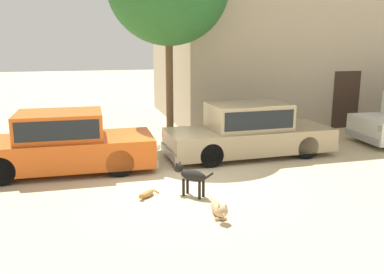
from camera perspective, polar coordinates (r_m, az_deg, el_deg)
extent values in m
plane|color=#CCB78E|center=(9.79, -1.00, -5.48)|extent=(80.00, 80.00, 0.00)
cube|color=#D15619|center=(10.53, -17.46, -1.95)|extent=(4.40, 1.84, 0.69)
cube|color=#D15619|center=(10.39, -17.94, 1.59)|extent=(2.04, 1.53, 0.64)
cube|color=black|center=(10.39, -17.94, 1.65)|extent=(1.88, 1.55, 0.45)
cube|color=#999BA0|center=(10.66, -5.73, -2.53)|extent=(0.16, 1.69, 0.20)
sphere|color=silver|center=(11.23, -6.13, 0.30)|extent=(0.20, 0.20, 0.20)
sphere|color=silver|center=(9.91, -5.04, -1.38)|extent=(0.20, 0.20, 0.20)
cylinder|color=black|center=(11.30, -10.57, -1.42)|extent=(0.67, 0.22, 0.67)
cylinder|color=black|center=(9.83, -10.01, -3.57)|extent=(0.67, 0.22, 0.67)
cylinder|color=black|center=(11.47, -23.71, -2.10)|extent=(0.67, 0.22, 0.67)
cylinder|color=black|center=(10.02, -25.11, -4.30)|extent=(0.67, 0.22, 0.67)
cube|color=tan|center=(11.56, 7.94, -0.33)|extent=(4.65, 1.79, 0.63)
cube|color=tan|center=(11.41, 7.83, 2.89)|extent=(2.16, 1.50, 0.70)
cube|color=black|center=(11.40, 7.83, 2.94)|extent=(1.99, 1.52, 0.49)
cube|color=#999BA0|center=(12.71, 17.33, -0.53)|extent=(0.16, 1.65, 0.20)
cube|color=#999BA0|center=(10.88, -3.14, -2.17)|extent=(0.16, 1.65, 0.20)
sphere|color=silver|center=(13.20, 15.95, 1.57)|extent=(0.20, 0.20, 0.20)
sphere|color=silver|center=(12.13, 19.29, 0.36)|extent=(0.20, 0.20, 0.20)
cube|color=red|center=(11.47, -4.02, 0.46)|extent=(0.04, 0.18, 0.18)
cube|color=red|center=(10.11, -2.20, -1.23)|extent=(0.04, 0.18, 0.18)
cylinder|color=black|center=(12.85, 12.17, 0.16)|extent=(0.63, 0.21, 0.63)
cylinder|color=black|center=(11.61, 15.67, -1.40)|extent=(0.63, 0.21, 0.63)
cylinder|color=black|center=(11.79, 0.27, -0.70)|extent=(0.63, 0.21, 0.63)
cylinder|color=black|center=(10.42, 2.66, -2.54)|extent=(0.63, 0.21, 0.63)
cube|color=#999BA0|center=(13.68, 22.67, -0.02)|extent=(0.24, 1.78, 0.20)
cube|color=red|center=(14.25, 21.08, 2.34)|extent=(0.05, 0.18, 0.18)
cube|color=red|center=(12.97, 24.74, 1.04)|extent=(0.05, 0.18, 0.18)
cylinder|color=black|center=(14.79, 23.70, 1.07)|extent=(0.67, 0.25, 0.66)
cube|color=tan|center=(20.43, 21.63, 15.66)|extent=(17.04, 6.88, 8.75)
cube|color=#38281E|center=(16.23, 20.65, 4.88)|extent=(1.10, 0.02, 2.10)
cylinder|color=tan|center=(7.48, 4.43, -11.26)|extent=(0.11, 0.07, 0.06)
cylinder|color=tan|center=(7.45, 3.58, -11.33)|extent=(0.11, 0.07, 0.06)
ellipsoid|color=tan|center=(7.69, 3.50, -9.86)|extent=(0.25, 0.66, 0.23)
sphere|color=tan|center=(7.30, 4.23, -10.25)|extent=(0.21, 0.21, 0.21)
cone|color=tan|center=(7.21, 4.44, -10.70)|extent=(0.13, 0.13, 0.11)
cone|color=tan|center=(7.27, 4.73, -9.53)|extent=(0.08, 0.08, 0.09)
cone|color=tan|center=(7.25, 3.75, -9.61)|extent=(0.08, 0.08, 0.09)
cylinder|color=tan|center=(8.05, 2.84, -8.66)|extent=(0.07, 0.23, 0.07)
cylinder|color=black|center=(8.53, -1.19, -7.02)|extent=(0.06, 0.06, 0.36)
cylinder|color=black|center=(8.65, -0.63, -6.72)|extent=(0.06, 0.06, 0.36)
cylinder|color=black|center=(8.34, 1.05, -7.49)|extent=(0.06, 0.06, 0.36)
cylinder|color=black|center=(8.47, 1.59, -7.17)|extent=(0.06, 0.06, 0.36)
ellipsoid|color=black|center=(8.41, 0.20, -5.41)|extent=(0.56, 0.57, 0.24)
sphere|color=black|center=(8.56, -1.90, -4.31)|extent=(0.20, 0.20, 0.20)
cone|color=black|center=(8.62, -2.49, -4.30)|extent=(0.16, 0.16, 0.11)
cone|color=black|center=(8.49, -2.13, -3.83)|extent=(0.10, 0.10, 0.09)
cone|color=black|center=(8.59, -1.68, -3.63)|extent=(0.10, 0.10, 0.09)
cylinder|color=black|center=(8.22, 2.40, -5.41)|extent=(0.17, 0.17, 0.17)
ellipsoid|color=#B77F3D|center=(8.56, -6.22, -7.83)|extent=(0.39, 0.41, 0.13)
sphere|color=#B77F3D|center=(8.37, -7.11, -8.19)|extent=(0.11, 0.11, 0.11)
cone|color=#B77F3D|center=(8.34, -6.96, -7.94)|extent=(0.05, 0.05, 0.04)
cone|color=#B77F3D|center=(8.37, -7.27, -7.88)|extent=(0.05, 0.05, 0.04)
cylinder|color=#B77F3D|center=(8.80, -4.99, -7.51)|extent=(0.09, 0.22, 0.04)
cylinder|color=brown|center=(12.57, -3.13, 6.48)|extent=(0.22, 0.22, 3.36)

